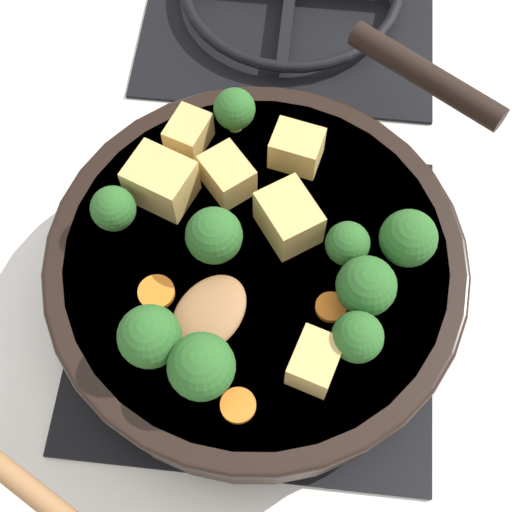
% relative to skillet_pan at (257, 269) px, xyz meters
% --- Properties ---
extents(ground_plane, '(2.40, 2.40, 0.00)m').
position_rel_skillet_pan_xyz_m(ground_plane, '(-0.00, -0.00, -0.06)').
color(ground_plane, white).
extents(front_burner_grate, '(0.31, 0.31, 0.03)m').
position_rel_skillet_pan_xyz_m(front_burner_grate, '(-0.00, -0.00, -0.05)').
color(front_burner_grate, black).
rests_on(front_burner_grate, ground_plane).
extents(skillet_pan, '(0.37, 0.42, 0.06)m').
position_rel_skillet_pan_xyz_m(skillet_pan, '(0.00, 0.00, 0.00)').
color(skillet_pan, black).
rests_on(skillet_pan, front_burner_grate).
extents(wooden_spoon, '(0.24, 0.26, 0.02)m').
position_rel_skillet_pan_xyz_m(wooden_spoon, '(-0.08, -0.14, 0.03)').
color(wooden_spoon, olive).
rests_on(wooden_spoon, skillet_pan).
extents(tofu_cube_center_large, '(0.04, 0.04, 0.03)m').
position_rel_skillet_pan_xyz_m(tofu_cube_center_large, '(-0.07, 0.10, 0.04)').
color(tofu_cube_center_large, tan).
rests_on(tofu_cube_center_large, skillet_pan).
extents(tofu_cube_near_handle, '(0.06, 0.05, 0.04)m').
position_rel_skillet_pan_xyz_m(tofu_cube_near_handle, '(-0.08, 0.05, 0.05)').
color(tofu_cube_near_handle, tan).
rests_on(tofu_cube_near_handle, skillet_pan).
extents(tofu_cube_east_chunk, '(0.05, 0.04, 0.03)m').
position_rel_skillet_pan_xyz_m(tofu_cube_east_chunk, '(0.02, 0.09, 0.04)').
color(tofu_cube_east_chunk, tan).
rests_on(tofu_cube_east_chunk, skillet_pan).
extents(tofu_cube_west_chunk, '(0.06, 0.06, 0.04)m').
position_rel_skillet_pan_xyz_m(tofu_cube_west_chunk, '(0.02, 0.02, 0.05)').
color(tofu_cube_west_chunk, tan).
rests_on(tofu_cube_west_chunk, skillet_pan).
extents(tofu_cube_back_piece, '(0.04, 0.05, 0.03)m').
position_rel_skillet_pan_xyz_m(tofu_cube_back_piece, '(0.05, -0.09, 0.04)').
color(tofu_cube_back_piece, tan).
rests_on(tofu_cube_back_piece, skillet_pan).
extents(tofu_cube_front_piece, '(0.05, 0.05, 0.03)m').
position_rel_skillet_pan_xyz_m(tofu_cube_front_piece, '(-0.03, 0.06, 0.04)').
color(tofu_cube_front_piece, tan).
rests_on(tofu_cube_front_piece, skillet_pan).
extents(broccoli_floret_near_spoon, '(0.04, 0.04, 0.05)m').
position_rel_skillet_pan_xyz_m(broccoli_floret_near_spoon, '(-0.03, 0.00, 0.06)').
color(broccoli_floret_near_spoon, '#709956').
rests_on(broccoli_floret_near_spoon, skillet_pan).
extents(broccoli_floret_center_top, '(0.03, 0.03, 0.04)m').
position_rel_skillet_pan_xyz_m(broccoli_floret_center_top, '(-0.03, 0.12, 0.05)').
color(broccoli_floret_center_top, '#709956').
rests_on(broccoli_floret_center_top, skillet_pan).
extents(broccoli_floret_east_rim, '(0.05, 0.05, 0.05)m').
position_rel_skillet_pan_xyz_m(broccoli_floret_east_rim, '(-0.07, -0.08, 0.06)').
color(broccoli_floret_east_rim, '#709956').
rests_on(broccoli_floret_east_rim, skillet_pan).
extents(broccoli_floret_west_rim, '(0.04, 0.04, 0.04)m').
position_rel_skillet_pan_xyz_m(broccoli_floret_west_rim, '(-0.11, 0.01, 0.05)').
color(broccoli_floret_west_rim, '#709956').
rests_on(broccoli_floret_west_rim, skillet_pan).
extents(broccoli_floret_north_edge, '(0.03, 0.03, 0.04)m').
position_rel_skillet_pan_xyz_m(broccoli_floret_north_edge, '(0.07, 0.00, 0.05)').
color(broccoli_floret_north_edge, '#709956').
rests_on(broccoli_floret_north_edge, skillet_pan).
extents(broccoli_floret_south_cluster, '(0.04, 0.04, 0.05)m').
position_rel_skillet_pan_xyz_m(broccoli_floret_south_cluster, '(0.08, -0.03, 0.06)').
color(broccoli_floret_south_cluster, '#709956').
rests_on(broccoli_floret_south_cluster, skillet_pan).
extents(broccoli_floret_mid_floret, '(0.04, 0.04, 0.04)m').
position_rel_skillet_pan_xyz_m(broccoli_floret_mid_floret, '(0.08, -0.07, 0.05)').
color(broccoli_floret_mid_floret, '#709956').
rests_on(broccoli_floret_mid_floret, skillet_pan).
extents(broccoli_floret_small_inner, '(0.04, 0.04, 0.05)m').
position_rel_skillet_pan_xyz_m(broccoli_floret_small_inner, '(0.11, 0.01, 0.06)').
color(broccoli_floret_small_inner, '#709956').
rests_on(broccoli_floret_small_inner, skillet_pan).
extents(broccoli_floret_tall_stem, '(0.05, 0.05, 0.05)m').
position_rel_skillet_pan_xyz_m(broccoli_floret_tall_stem, '(-0.03, -0.10, 0.06)').
color(broccoli_floret_tall_stem, '#709956').
rests_on(broccoli_floret_tall_stem, skillet_pan).
extents(carrot_slice_orange_thin, '(0.03, 0.03, 0.01)m').
position_rel_skillet_pan_xyz_m(carrot_slice_orange_thin, '(-0.00, -0.12, 0.03)').
color(carrot_slice_orange_thin, orange).
rests_on(carrot_slice_orange_thin, skillet_pan).
extents(carrot_slice_near_center, '(0.02, 0.02, 0.01)m').
position_rel_skillet_pan_xyz_m(carrot_slice_near_center, '(0.06, -0.04, 0.03)').
color(carrot_slice_near_center, orange).
rests_on(carrot_slice_near_center, skillet_pan).
extents(carrot_slice_edge_slice, '(0.03, 0.03, 0.01)m').
position_rel_skillet_pan_xyz_m(carrot_slice_edge_slice, '(-0.07, -0.04, 0.03)').
color(carrot_slice_edge_slice, orange).
rests_on(carrot_slice_edge_slice, skillet_pan).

